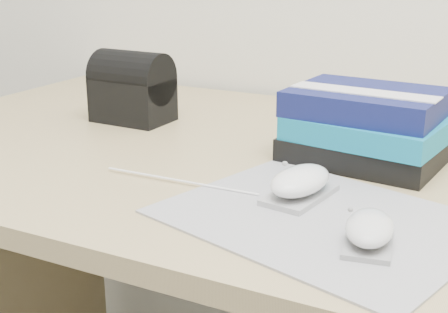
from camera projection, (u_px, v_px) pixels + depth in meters
The scene contains 7 objects.
desk at pixel (335, 281), 1.08m from camera, with size 1.60×0.80×0.73m.
mousepad at pixel (320, 218), 0.75m from camera, with size 0.36×0.28×0.00m, color gray.
mouse_rear at pixel (300, 183), 0.80m from camera, with size 0.08×0.12×0.05m.
mouse_front at pixel (369, 230), 0.67m from camera, with size 0.07×0.10×0.04m.
usb_cable at pixel (180, 181), 0.86m from camera, with size 0.00×0.00×0.24m, color white.
book_stack at pixel (367, 126), 0.95m from camera, with size 0.25×0.21×0.11m.
pouch at pixel (132, 87), 1.17m from camera, with size 0.14×0.10×0.13m.
Camera 1 is at (0.27, 0.70, 1.03)m, focal length 50.00 mm.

